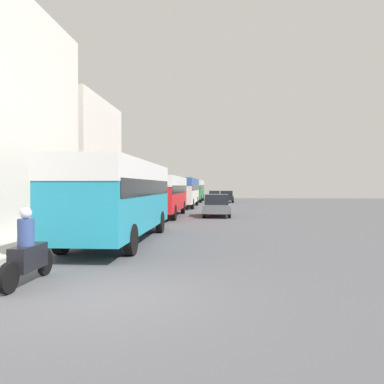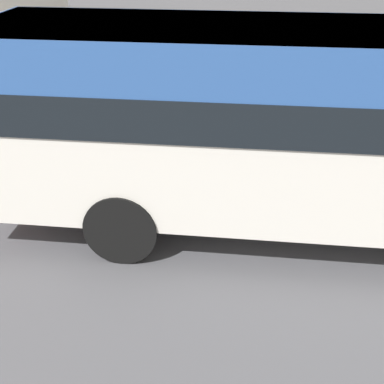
{
  "view_description": "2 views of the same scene",
  "coord_description": "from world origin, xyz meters",
  "px_view_note": "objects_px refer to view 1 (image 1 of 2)",
  "views": [
    {
      "loc": [
        2.09,
        -7.22,
        2.21
      ],
      "look_at": [
        -0.56,
        27.51,
        1.63
      ],
      "focal_mm": 35.0,
      "sensor_mm": 36.0,
      "label": 1
    },
    {
      "loc": [
        5.43,
        29.74,
        4.18
      ],
      "look_at": [
        -1.07,
        28.92,
        0.83
      ],
      "focal_mm": 50.0,
      "sensor_mm": 36.0,
      "label": 2
    }
  ],
  "objects_px": {
    "car_crossing": "(217,205)",
    "pedestrian_near_curb": "(65,213)",
    "bus_following": "(163,191)",
    "car_distant": "(214,195)",
    "bus_third_in_line": "(184,188)",
    "bus_rear": "(194,188)",
    "bus_lead": "(120,190)",
    "motorcycle_behind_lead": "(28,254)",
    "car_far_curb": "(226,196)"
  },
  "relations": [
    {
      "from": "bus_rear",
      "to": "bus_third_in_line",
      "type": "bearing_deg",
      "value": -90.22
    },
    {
      "from": "bus_following",
      "to": "car_crossing",
      "type": "bearing_deg",
      "value": 5.68
    },
    {
      "from": "car_crossing",
      "to": "pedestrian_near_curb",
      "type": "xyz_separation_m",
      "value": [
        -6.56,
        -10.96,
        0.19
      ]
    },
    {
      "from": "bus_third_in_line",
      "to": "motorcycle_behind_lead",
      "type": "relative_size",
      "value": 4.93
    },
    {
      "from": "car_far_curb",
      "to": "pedestrian_near_curb",
      "type": "height_order",
      "value": "pedestrian_near_curb"
    },
    {
      "from": "motorcycle_behind_lead",
      "to": "bus_rear",
      "type": "bearing_deg",
      "value": 89.23
    },
    {
      "from": "bus_rear",
      "to": "pedestrian_near_curb",
      "type": "xyz_separation_m",
      "value": [
        -3.1,
        -35.94,
        -0.93
      ]
    },
    {
      "from": "bus_lead",
      "to": "car_crossing",
      "type": "relative_size",
      "value": 2.33
    },
    {
      "from": "bus_rear",
      "to": "car_distant",
      "type": "distance_m",
      "value": 8.14
    },
    {
      "from": "motorcycle_behind_lead",
      "to": "car_distant",
      "type": "bearing_deg",
      "value": 86.26
    },
    {
      "from": "car_distant",
      "to": "bus_following",
      "type": "bearing_deg",
      "value": -95.48
    },
    {
      "from": "bus_third_in_line",
      "to": "car_crossing",
      "type": "distance_m",
      "value": 12.34
    },
    {
      "from": "car_far_curb",
      "to": "car_distant",
      "type": "height_order",
      "value": "car_far_curb"
    },
    {
      "from": "car_crossing",
      "to": "car_far_curb",
      "type": "height_order",
      "value": "car_crossing"
    },
    {
      "from": "car_crossing",
      "to": "pedestrian_near_curb",
      "type": "bearing_deg",
      "value": -120.92
    },
    {
      "from": "bus_following",
      "to": "car_crossing",
      "type": "xyz_separation_m",
      "value": [
        3.85,
        0.38,
        -1.05
      ]
    },
    {
      "from": "bus_following",
      "to": "bus_rear",
      "type": "distance_m",
      "value": 25.37
    },
    {
      "from": "bus_rear",
      "to": "motorcycle_behind_lead",
      "type": "relative_size",
      "value": 4.32
    },
    {
      "from": "bus_following",
      "to": "bus_third_in_line",
      "type": "distance_m",
      "value": 12.17
    },
    {
      "from": "bus_following",
      "to": "bus_third_in_line",
      "type": "height_order",
      "value": "bus_third_in_line"
    },
    {
      "from": "bus_third_in_line",
      "to": "car_crossing",
      "type": "xyz_separation_m",
      "value": [
        3.51,
        -11.78,
        -1.11
      ]
    },
    {
      "from": "bus_third_in_line",
      "to": "pedestrian_near_curb",
      "type": "height_order",
      "value": "bus_third_in_line"
    },
    {
      "from": "bus_third_in_line",
      "to": "car_crossing",
      "type": "height_order",
      "value": "bus_third_in_line"
    },
    {
      "from": "car_far_curb",
      "to": "car_distant",
      "type": "distance_m",
      "value": 9.73
    },
    {
      "from": "motorcycle_behind_lead",
      "to": "car_far_curb",
      "type": "relative_size",
      "value": 0.56
    },
    {
      "from": "car_far_curb",
      "to": "pedestrian_near_curb",
      "type": "distance_m",
      "value": 34.77
    },
    {
      "from": "bus_following",
      "to": "car_distant",
      "type": "relative_size",
      "value": 2.25
    },
    {
      "from": "bus_third_in_line",
      "to": "pedestrian_near_curb",
      "type": "relative_size",
      "value": 6.6
    },
    {
      "from": "bus_rear",
      "to": "car_crossing",
      "type": "relative_size",
      "value": 2.41
    },
    {
      "from": "car_crossing",
      "to": "car_distant",
      "type": "height_order",
      "value": "car_crossing"
    },
    {
      "from": "bus_third_in_line",
      "to": "bus_lead",
      "type": "bearing_deg",
      "value": -90.45
    },
    {
      "from": "bus_following",
      "to": "car_far_curb",
      "type": "xyz_separation_m",
      "value": [
        4.9,
        23.36,
        -1.07
      ]
    },
    {
      "from": "bus_lead",
      "to": "car_far_curb",
      "type": "height_order",
      "value": "bus_lead"
    },
    {
      "from": "motorcycle_behind_lead",
      "to": "car_far_curb",
      "type": "bearing_deg",
      "value": 83.05
    },
    {
      "from": "bus_following",
      "to": "car_distant",
      "type": "height_order",
      "value": "bus_following"
    },
    {
      "from": "bus_lead",
      "to": "bus_following",
      "type": "xyz_separation_m",
      "value": [
        -0.15,
        11.97,
        -0.16
      ]
    },
    {
      "from": "motorcycle_behind_lead",
      "to": "bus_third_in_line",
      "type": "bearing_deg",
      "value": 88.99
    },
    {
      "from": "bus_lead",
      "to": "car_far_curb",
      "type": "xyz_separation_m",
      "value": [
        4.75,
        35.33,
        -1.23
      ]
    },
    {
      "from": "bus_lead",
      "to": "bus_third_in_line",
      "type": "relative_size",
      "value": 0.85
    },
    {
      "from": "car_crossing",
      "to": "car_far_curb",
      "type": "relative_size",
      "value": 1.0
    },
    {
      "from": "car_crossing",
      "to": "pedestrian_near_curb",
      "type": "height_order",
      "value": "pedestrian_near_curb"
    },
    {
      "from": "car_distant",
      "to": "motorcycle_behind_lead",
      "type": "bearing_deg",
      "value": -93.74
    },
    {
      "from": "car_distant",
      "to": "bus_rear",
      "type": "bearing_deg",
      "value": -110.14
    },
    {
      "from": "car_far_curb",
      "to": "car_distant",
      "type": "relative_size",
      "value": 0.96
    },
    {
      "from": "bus_rear",
      "to": "pedestrian_near_curb",
      "type": "height_order",
      "value": "bus_rear"
    },
    {
      "from": "car_crossing",
      "to": "bus_third_in_line",
      "type": "bearing_deg",
      "value": 106.6
    },
    {
      "from": "bus_following",
      "to": "car_distant",
      "type": "bearing_deg",
      "value": 84.52
    },
    {
      "from": "bus_lead",
      "to": "bus_rear",
      "type": "bearing_deg",
      "value": 89.63
    },
    {
      "from": "motorcycle_behind_lead",
      "to": "pedestrian_near_curb",
      "type": "bearing_deg",
      "value": 107.72
    },
    {
      "from": "bus_lead",
      "to": "pedestrian_near_curb",
      "type": "relative_size",
      "value": 5.61
    }
  ]
}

